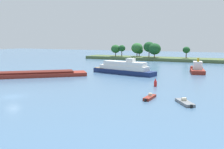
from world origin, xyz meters
TOP-DOWN VIEW (x-y plane):
  - ground_plane at (0.00, 0.00)m, footprint 400.00×400.00m
  - treeline_island at (-0.73, 98.51)m, footprint 83.42×13.82m
  - small_motorboat at (24.32, 9.80)m, footprint 1.24×4.70m
  - cargo_barge at (-18.37, 20.45)m, footprint 31.48×28.35m
  - tugboat at (26.42, 53.16)m, footprint 6.42×11.11m
  - white_riverboat at (5.75, 40.09)m, footprint 22.15×8.56m
  - fishing_skiff at (30.92, 8.77)m, footprint 4.15×5.11m
  - channel_buoy_red at (21.40, 23.02)m, footprint 0.70×0.70m

SIDE VIEW (x-z plane):
  - ground_plane at x=0.00m, z-range 0.00..0.00m
  - fishing_skiff at x=30.92m, z-range -0.23..0.77m
  - small_motorboat at x=24.32m, z-range -0.22..0.80m
  - channel_buoy_red at x=21.40m, z-range -0.14..1.76m
  - cargo_barge at x=-18.37m, z-range -1.97..3.69m
  - tugboat at x=26.42m, z-range -1.24..3.81m
  - white_riverboat at x=5.75m, z-range -1.51..4.98m
  - treeline_island at x=-0.73m, z-range -2.12..7.53m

